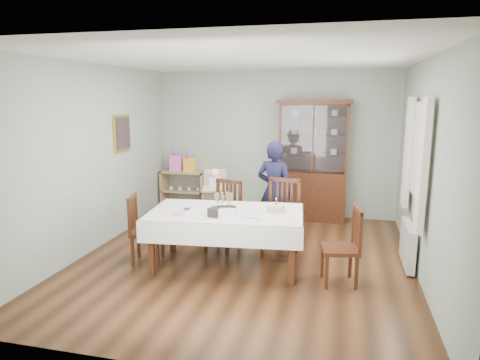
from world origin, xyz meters
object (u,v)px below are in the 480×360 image
(woman, at_px, (275,191))
(gift_bag_orange, at_px, (190,163))
(birthday_cake, at_px, (276,208))
(chair_end_left, at_px, (146,242))
(high_chair, at_px, (215,209))
(gift_bag_pink, at_px, (176,161))
(chair_far_right, at_px, (280,233))
(champagne_tray, at_px, (224,204))
(dining_table, at_px, (226,239))
(sideboard, at_px, (184,191))
(chair_far_left, at_px, (223,229))
(china_cabinet, at_px, (313,159))
(chair_end_right, at_px, (341,261))

(woman, height_order, gift_bag_orange, woman)
(birthday_cake, bearing_deg, chair_end_left, -173.35)
(high_chair, relative_size, gift_bag_pink, 2.55)
(chair_far_right, bearing_deg, champagne_tray, -137.73)
(dining_table, bearing_deg, champagne_tray, 117.44)
(champagne_tray, distance_m, gift_bag_pink, 2.93)
(sideboard, height_order, birthday_cake, birthday_cake)
(birthday_cake, bearing_deg, high_chair, 135.53)
(sideboard, xyz_separation_m, champagne_tray, (1.51, -2.43, 0.43))
(high_chair, bearing_deg, sideboard, 114.09)
(sideboard, relative_size, chair_far_left, 0.90)
(china_cabinet, xyz_separation_m, champagne_tray, (-0.99, -2.41, -0.30))
(chair_far_right, bearing_deg, gift_bag_pink, 148.36)
(chair_far_left, xyz_separation_m, high_chair, (-0.30, 0.59, 0.13))
(gift_bag_orange, bearing_deg, sideboard, 171.42)
(high_chair, bearing_deg, chair_far_right, -44.17)
(birthday_cake, bearing_deg, gift_bag_orange, 130.57)
(sideboard, xyz_separation_m, chair_end_left, (0.46, -2.65, -0.13))
(chair_far_left, distance_m, high_chair, 0.67)
(woman, relative_size, gift_bag_orange, 4.08)
(dining_table, distance_m, chair_end_right, 1.49)
(high_chair, bearing_deg, gift_bag_orange, 110.75)
(chair_far_left, height_order, chair_end_right, chair_far_left)
(dining_table, height_order, sideboard, sideboard)
(china_cabinet, distance_m, chair_far_left, 2.35)
(gift_bag_pink, xyz_separation_m, gift_bag_orange, (0.28, 0.00, -0.02))
(chair_far_right, distance_m, gift_bag_orange, 2.91)
(china_cabinet, xyz_separation_m, gift_bag_pink, (-2.65, 0.00, -0.13))
(dining_table, bearing_deg, china_cabinet, 69.92)
(dining_table, bearing_deg, woman, 70.00)
(china_cabinet, bearing_deg, sideboard, 179.51)
(chair_end_left, bearing_deg, woman, -62.97)
(dining_table, bearing_deg, high_chair, 112.89)
(chair_far_right, bearing_deg, woman, 114.86)
(woman, xyz_separation_m, high_chair, (-0.98, 0.05, -0.36))
(woman, bearing_deg, gift_bag_pink, -18.54)
(chair_end_left, xyz_separation_m, high_chair, (0.57, 1.36, 0.15))
(chair_end_left, distance_m, birthday_cake, 1.84)
(sideboard, height_order, chair_end_right, chair_end_right)
(chair_end_left, bearing_deg, gift_bag_pink, 0.10)
(chair_end_left, distance_m, gift_bag_orange, 2.74)
(champagne_tray, xyz_separation_m, gift_bag_orange, (-1.37, 2.41, 0.14))
(champagne_tray, bearing_deg, china_cabinet, 67.61)
(china_cabinet, bearing_deg, dining_table, -110.08)
(chair_end_left, xyz_separation_m, woman, (1.55, 1.31, 0.51))
(champagne_tray, bearing_deg, chair_end_left, -168.33)
(woman, distance_m, birthday_cake, 1.12)
(chair_far_right, height_order, woman, woman)
(dining_table, relative_size, chair_end_right, 2.24)
(china_cabinet, distance_m, birthday_cake, 2.46)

